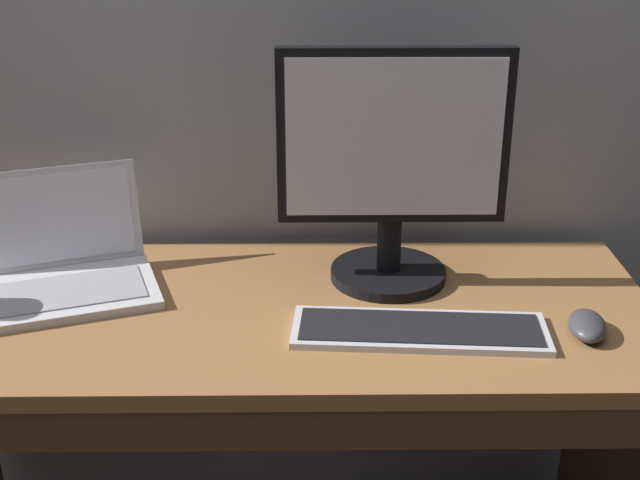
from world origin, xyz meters
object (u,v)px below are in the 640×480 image
at_px(external_monitor, 392,171).
at_px(laptop_silver, 68,271).
at_px(wired_keyboard, 420,330).
at_px(computer_mouse, 587,326).

bearing_deg(external_monitor, laptop_silver, -177.35).
height_order(laptop_silver, external_monitor, external_monitor).
relative_size(laptop_silver, wired_keyboard, 0.85).
height_order(laptop_silver, wired_keyboard, laptop_silver).
relative_size(external_monitor, computer_mouse, 4.23).
distance_m(external_monitor, computer_mouse, 0.47).
distance_m(external_monitor, wired_keyboard, 0.32).
bearing_deg(wired_keyboard, laptop_silver, 164.27).
xyz_separation_m(laptop_silver, external_monitor, (0.65, 0.03, 0.20)).
bearing_deg(computer_mouse, laptop_silver, 178.86).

